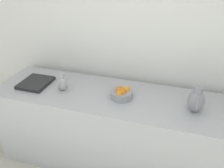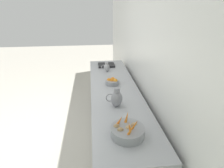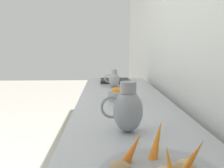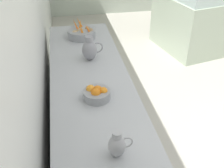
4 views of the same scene
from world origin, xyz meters
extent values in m
cube|color=#ADAFB5|center=(-1.47, 0.11, 0.46)|extent=(0.73, 3.03, 0.92)
cone|color=orange|center=(-1.47, 1.12, 1.06)|extent=(0.08, 0.08, 0.14)
cone|color=orange|center=(-1.52, 1.25, 1.06)|extent=(0.09, 0.07, 0.15)
cone|color=orange|center=(-1.39, 1.15, 1.05)|extent=(0.08, 0.03, 0.12)
ellipsoid|color=tan|center=(-1.54, 1.17, 1.01)|extent=(0.06, 0.05, 0.04)
cylinder|color=gray|center=(-1.46, -0.05, 0.96)|extent=(0.23, 0.23, 0.07)
sphere|color=orange|center=(-1.51, -0.02, 0.99)|extent=(0.08, 0.08, 0.08)
sphere|color=orange|center=(-1.41, -0.06, 0.99)|extent=(0.07, 0.07, 0.07)
sphere|color=orange|center=(-1.47, -0.08, 0.99)|extent=(0.08, 0.08, 0.08)
sphere|color=orange|center=(-1.45, -0.04, 0.99)|extent=(0.08, 0.08, 0.08)
ellipsoid|color=gray|center=(-1.43, 0.64, 1.02)|extent=(0.15, 0.15, 0.21)
cylinder|color=gray|center=(-1.43, 0.64, 1.14)|extent=(0.08, 0.08, 0.06)
torus|color=gray|center=(-1.35, 0.64, 1.04)|extent=(0.11, 0.01, 0.11)
ellipsoid|color=#A3A3A8|center=(-1.42, -0.68, 1.00)|extent=(0.11, 0.11, 0.16)
cylinder|color=#A3A3A8|center=(-1.42, -0.68, 1.09)|extent=(0.06, 0.06, 0.04)
torus|color=#A3A3A8|center=(-1.36, -0.68, 1.01)|extent=(0.09, 0.01, 0.09)
cube|color=#232326|center=(-1.45, -1.03, 0.94)|extent=(0.34, 0.30, 0.04)
camera|label=1|loc=(0.38, 0.42, 2.12)|focal=35.98mm
camera|label=2|loc=(-1.14, 2.64, 2.11)|focal=29.15mm
camera|label=3|loc=(-1.31, 1.78, 1.34)|focal=38.00mm
camera|label=4|loc=(-1.69, -1.89, 2.25)|focal=44.50mm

